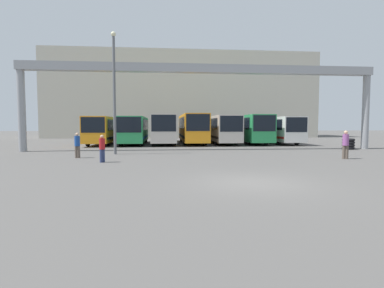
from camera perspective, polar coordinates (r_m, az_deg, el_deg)
The scene contains 15 objects.
ground_plane at distance 11.50m, azimuth 11.44°, elevation -7.25°, with size 200.00×200.00×0.00m, color #514F4C.
building_backdrop at distance 55.63m, azimuth -1.91°, elevation 8.92°, with size 46.19×12.00×14.54m.
overhead_gantry at distance 25.94m, azimuth 2.08°, elevation 12.42°, with size 30.10×0.80×7.26m.
bus_slot_0 at distance 34.67m, azimuth -16.48°, elevation 2.80°, with size 2.45×10.02×3.01m.
bus_slot_1 at distance 34.29m, azimuth -10.97°, elevation 2.90°, with size 2.63×10.25×3.03m.
bus_slot_2 at distance 35.18m, azimuth -5.39°, elevation 3.17°, with size 2.62×12.37×3.25m.
bus_slot_3 at distance 35.35m, azimuth 0.03°, elevation 3.26°, with size 2.56×12.40×3.33m.
bus_slot_4 at distance 35.57m, azimuth 5.43°, elevation 3.10°, with size 2.53×11.89×3.17m.
bus_slot_5 at distance 36.35m, azimuth 10.60°, elevation 3.13°, with size 2.54×11.93×3.24m.
bus_slot_6 at distance 36.58m, azimuth 16.01°, elevation 2.87°, with size 2.44×10.18×3.03m.
pedestrian_mid_left at distance 17.99m, azimuth -16.74°, elevation -0.69°, with size 0.33×0.33×1.60m.
pedestrian_mid_right at distance 21.34m, azimuth 27.21°, elevation 0.01°, with size 0.37×0.37×1.80m.
pedestrian_near_left at distance 20.92m, azimuth -21.01°, elevation -0.11°, with size 0.34×0.34×1.65m.
tire_stack at distance 29.90m, azimuth 27.64°, elevation 0.01°, with size 1.04×1.04×0.96m.
lamp_post at distance 22.89m, azimuth -14.59°, elevation 10.18°, with size 0.36×0.36×8.88m.
Camera 1 is at (-3.27, -10.81, 2.16)m, focal length 28.00 mm.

